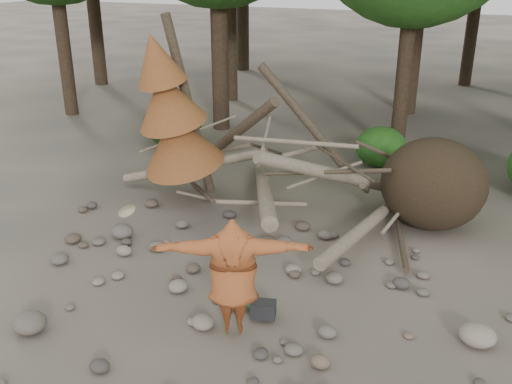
% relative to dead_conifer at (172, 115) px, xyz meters
% --- Properties ---
extents(ground, '(120.00, 120.00, 0.00)m').
position_rel_dead_conifer_xyz_m(ground, '(3.12, -3.37, -2.11)').
color(ground, '#514C44').
rests_on(ground, ground).
extents(deadfall_pile, '(8.55, 5.24, 3.30)m').
position_rel_dead_conifer_xyz_m(deadfall_pile, '(5.13, 0.87, -1.16)').
color(deadfall_pile, '#332619').
rests_on(deadfall_pile, ground).
extents(dead_conifer, '(2.06, 2.16, 4.35)m').
position_rel_dead_conifer_xyz_m(dead_conifer, '(0.00, 0.00, 0.00)').
color(dead_conifer, '#4C3F30').
rests_on(dead_conifer, ground).
extents(bush_left, '(1.80, 1.80, 1.44)m').
position_rel_dead_conifer_xyz_m(bush_left, '(-2.38, 3.83, -1.39)').
color(bush_left, '#1E4F15').
rests_on(bush_left, ground).
extents(bush_mid, '(1.40, 1.40, 1.12)m').
position_rel_dead_conifer_xyz_m(bush_mid, '(3.92, 4.43, -1.55)').
color(bush_mid, '#28641D').
rests_on(bush_mid, ground).
extents(frisbee_thrower, '(2.75, 1.49, 2.02)m').
position_rel_dead_conifer_xyz_m(frisbee_thrower, '(3.51, -4.18, -1.09)').
color(frisbee_thrower, '#A44F25').
rests_on(frisbee_thrower, ground).
extents(backpack, '(0.45, 0.36, 0.26)m').
position_rel_dead_conifer_xyz_m(backpack, '(3.77, -3.65, -1.98)').
color(backpack, black).
rests_on(backpack, ground).
extents(cloth_green, '(0.43, 0.36, 0.16)m').
position_rel_dead_conifer_xyz_m(cloth_green, '(3.64, -3.46, -2.03)').
color(cloth_green, '#255E27').
rests_on(cloth_green, ground).
extents(cloth_orange, '(0.34, 0.28, 0.13)m').
position_rel_dead_conifer_xyz_m(cloth_orange, '(3.69, -3.42, -2.05)').
color(cloth_orange, '#C46221').
rests_on(cloth_orange, ground).
extents(boulder_front_left, '(0.55, 0.49, 0.33)m').
position_rel_dead_conifer_xyz_m(boulder_front_left, '(0.58, -5.38, -1.95)').
color(boulder_front_left, '#625B52').
rests_on(boulder_front_left, ground).
extents(boulder_mid_right, '(0.55, 0.50, 0.33)m').
position_rel_dead_conifer_xyz_m(boulder_mid_right, '(6.95, -2.96, -1.95)').
color(boulder_mid_right, gray).
rests_on(boulder_mid_right, ground).
extents(boulder_mid_left, '(0.47, 0.42, 0.28)m').
position_rel_dead_conifer_xyz_m(boulder_mid_left, '(-0.03, -2.14, -1.97)').
color(boulder_mid_left, '#635A54').
rests_on(boulder_mid_left, ground).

